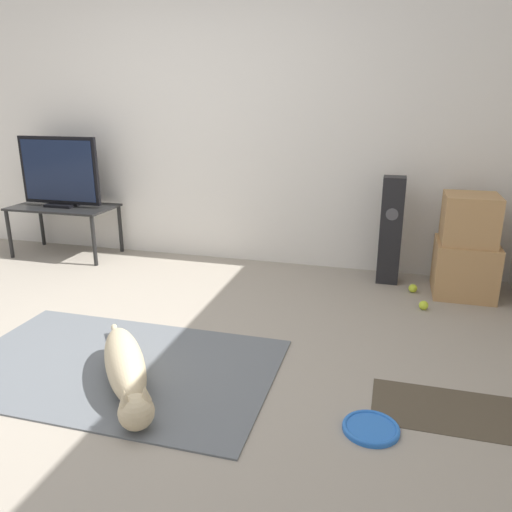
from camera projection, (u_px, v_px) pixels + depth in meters
name	position (u px, v px, depth m)	size (l,w,h in m)	color
ground_plane	(96.00, 360.00, 2.90)	(12.00, 12.00, 0.00)	#9E9384
wall_back	(214.00, 120.00, 4.44)	(8.00, 0.06, 2.55)	silver
area_rug	(116.00, 366.00, 2.82)	(1.79, 1.11, 0.01)	slate
dog	(126.00, 368.00, 2.57)	(0.71, 0.92, 0.23)	beige
frisbee	(371.00, 428.00, 2.28)	(0.26, 0.26, 0.03)	blue
cardboard_box_lower	(464.00, 268.00, 3.84)	(0.45, 0.46, 0.41)	tan
cardboard_box_upper	(470.00, 219.00, 3.71)	(0.38, 0.40, 0.37)	tan
floor_speaker	(391.00, 230.00, 4.03)	(0.17, 0.18, 0.87)	black
tv_stand	(64.00, 212.00, 4.76)	(0.97, 0.52, 0.48)	black
tv	(59.00, 173.00, 4.65)	(0.81, 0.20, 0.65)	black
tennis_ball_by_boxes	(424.00, 305.00, 3.59)	(0.07, 0.07, 0.07)	#C6E033
tennis_ball_near_speaker	(413.00, 288.00, 3.91)	(0.07, 0.07, 0.07)	#C6E033
door_mat	(456.00, 411.00, 2.42)	(0.80, 0.40, 0.01)	#4C4233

